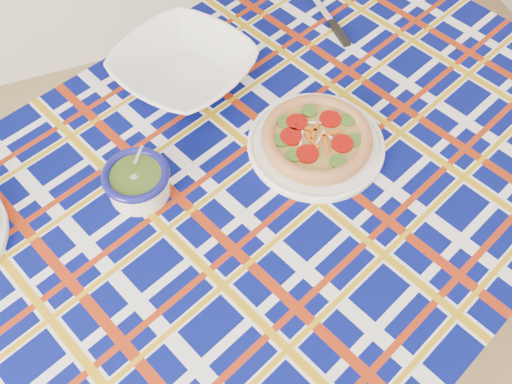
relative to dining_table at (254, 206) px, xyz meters
name	(u,v)px	position (x,y,z in m)	size (l,w,h in m)	color
dining_table	(254,206)	(0.00, 0.00, 0.00)	(2.00, 1.66, 0.81)	brown
tablecloth	(254,200)	(0.00, 0.00, 0.03)	(1.75, 1.11, 0.11)	#050B57
main_focaccia_plate	(317,138)	(0.17, 0.05, 0.11)	(0.32, 0.32, 0.06)	#A27D39
pesto_bowl	(137,180)	(-0.23, 0.07, 0.13)	(0.14, 0.14, 0.08)	#263B10
serving_bowl	(184,68)	(-0.04, 0.36, 0.12)	(0.32, 0.32, 0.08)	white
table_knife	(321,7)	(0.38, 0.49, 0.09)	(0.26, 0.02, 0.01)	silver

